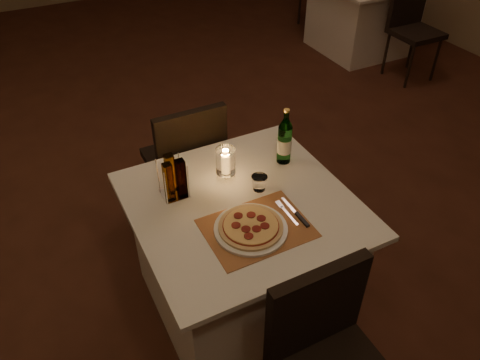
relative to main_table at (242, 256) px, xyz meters
name	(u,v)px	position (x,y,z in m)	size (l,w,h in m)	color
floor	(175,235)	(-0.14, 0.67, -0.38)	(8.00, 10.00, 0.02)	#492317
main_table	(242,256)	(0.00, 0.00, 0.00)	(1.00, 1.00, 0.74)	white
chair_near	(327,350)	(0.00, -0.71, 0.18)	(0.42, 0.42, 0.90)	black
chair_far	(187,156)	(0.00, 0.71, 0.18)	(0.42, 0.42, 0.90)	black
placemat	(257,228)	(-0.02, -0.18, 0.37)	(0.45, 0.34, 0.00)	#A56539
plate	(251,229)	(-0.05, -0.18, 0.38)	(0.32, 0.32, 0.01)	white
pizza	(251,226)	(-0.05, -0.18, 0.39)	(0.28, 0.28, 0.02)	#D8B77F
fork	(285,211)	(0.14, -0.15, 0.37)	(0.02, 0.18, 0.00)	silver
knife	(299,216)	(0.18, -0.21, 0.37)	(0.02, 0.22, 0.01)	black
tumbler	(259,183)	(0.12, 0.05, 0.40)	(0.08, 0.08, 0.08)	white
water_bottle	(285,141)	(0.34, 0.19, 0.49)	(0.07, 0.07, 0.30)	#64B25F
hurricane_candle	(226,162)	(0.01, 0.19, 0.47)	(0.09, 0.09, 0.18)	white
cruet_caddy	(174,179)	(-0.26, 0.19, 0.46)	(0.12, 0.12, 0.21)	white
neighbor_table_right	(362,16)	(2.77, 2.51, 0.00)	(1.00, 1.00, 0.74)	white
neighbor_chair_ra	(412,21)	(2.77, 1.80, 0.18)	(0.42, 0.42, 0.90)	black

